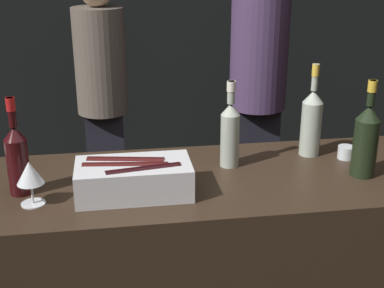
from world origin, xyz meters
TOP-DOWN VIEW (x-y plane):
  - ice_bin_with_bottles at (-0.22, 0.22)m, footprint 0.38×0.20m
  - wine_glass at (-0.54, 0.19)m, footprint 0.09×0.09m
  - candle_votive at (0.62, 0.41)m, footprint 0.07×0.07m
  - white_wine_bottle at (0.15, 0.41)m, footprint 0.07×0.07m
  - red_wine_bottle_tall at (-0.59, 0.28)m, footprint 0.07×0.07m
  - champagne_bottle at (0.61, 0.25)m, footprint 0.09×0.09m
  - rose_wine_bottle at (0.49, 0.47)m, footprint 0.08×0.08m
  - person_in_hoodie at (-0.34, 2.07)m, footprint 0.34×0.34m
  - person_blond_tee at (0.67, 1.86)m, footprint 0.37×0.37m

SIDE VIEW (x-z plane):
  - person_in_hoodie at x=-0.34m, z-range 0.10..1.73m
  - person_blond_tee at x=0.67m, z-range 0.10..1.82m
  - candle_votive at x=0.62m, z-range 1.02..1.07m
  - ice_bin_with_bottles at x=-0.22m, z-range 1.02..1.14m
  - wine_glass at x=-0.54m, z-range 1.05..1.20m
  - red_wine_bottle_tall at x=-0.59m, z-range 0.98..1.32m
  - white_wine_bottle at x=0.15m, z-range 0.99..1.32m
  - champagne_bottle at x=0.61m, z-range 0.98..1.33m
  - rose_wine_bottle at x=0.49m, z-range 0.97..1.34m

